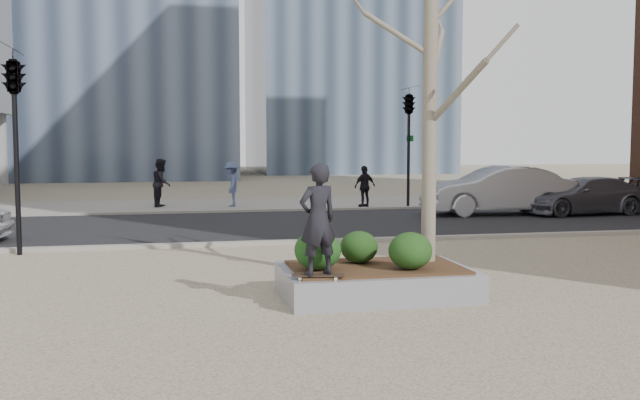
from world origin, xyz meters
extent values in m
plane|color=tan|center=(0.00, 0.00, 0.00)|extent=(120.00, 120.00, 0.00)
cube|color=black|center=(0.00, 10.00, 0.01)|extent=(60.00, 8.00, 0.02)
cube|color=gray|center=(0.00, 17.00, 0.01)|extent=(60.00, 6.00, 0.02)
cube|color=gray|center=(1.00, 0.00, 0.23)|extent=(3.00, 2.00, 0.45)
cube|color=#382314|center=(1.00, 0.00, 0.47)|extent=(2.70, 1.70, 0.04)
ellipsoid|color=#113813|center=(0.01, -0.17, 0.80)|extent=(0.73, 0.73, 0.62)
ellipsoid|color=#123410|center=(0.81, 0.32, 0.75)|extent=(0.62, 0.62, 0.53)
ellipsoid|color=#113812|center=(1.44, -0.41, 0.78)|extent=(0.69, 0.69, 0.58)
imported|color=black|center=(-0.10, -0.74, 1.35)|extent=(0.69, 0.56, 1.64)
imported|color=#9C9EA4|center=(8.58, 11.40, 0.84)|extent=(5.09, 2.08, 1.64)
imported|color=#51525D|center=(11.47, 10.83, 0.65)|extent=(4.44, 1.98, 1.27)
imported|color=black|center=(-2.59, 16.58, 0.93)|extent=(0.84, 0.99, 1.81)
imported|color=#475580|center=(0.00, 16.12, 0.87)|extent=(0.77, 1.17, 1.70)
imported|color=black|center=(4.91, 14.95, 0.80)|extent=(0.99, 0.67, 1.56)
camera|label=1|loc=(-2.17, -10.91, 2.48)|focal=40.00mm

